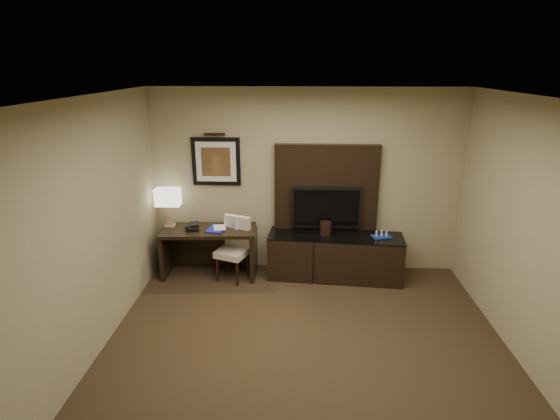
# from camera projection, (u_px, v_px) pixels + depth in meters

# --- Properties ---
(floor) EXTENTS (4.50, 5.00, 0.01)m
(floor) POSITION_uv_depth(u_px,v_px,m) (306.00, 374.00, 4.44)
(floor) COLOR #332517
(floor) RESTS_ON ground
(ceiling) EXTENTS (4.50, 5.00, 0.01)m
(ceiling) POSITION_uv_depth(u_px,v_px,m) (312.00, 102.00, 3.58)
(ceiling) COLOR silver
(ceiling) RESTS_ON wall_back
(wall_back) EXTENTS (4.50, 0.01, 2.70)m
(wall_back) POSITION_uv_depth(u_px,v_px,m) (306.00, 182.00, 6.38)
(wall_back) COLOR tan
(wall_back) RESTS_ON floor
(wall_left) EXTENTS (0.01, 5.00, 2.70)m
(wall_left) POSITION_uv_depth(u_px,v_px,m) (70.00, 248.00, 4.10)
(wall_left) COLOR tan
(wall_left) RESTS_ON floor
(wall_right) EXTENTS (0.01, 5.00, 2.70)m
(wall_right) POSITION_uv_depth(u_px,v_px,m) (560.00, 257.00, 3.92)
(wall_right) COLOR tan
(wall_right) RESTS_ON floor
(desk) EXTENTS (1.39, 0.67, 0.73)m
(desk) POSITION_uv_depth(u_px,v_px,m) (210.00, 252.00, 6.42)
(desk) COLOR black
(desk) RESTS_ON floor
(credenza) EXTENTS (1.95, 0.69, 0.66)m
(credenza) POSITION_uv_depth(u_px,v_px,m) (335.00, 256.00, 6.35)
(credenza) COLOR black
(credenza) RESTS_ON floor
(tv_wall_panel) EXTENTS (1.50, 0.12, 1.30)m
(tv_wall_panel) POSITION_uv_depth(u_px,v_px,m) (326.00, 189.00, 6.33)
(tv_wall_panel) COLOR black
(tv_wall_panel) RESTS_ON wall_back
(tv) EXTENTS (1.00, 0.08, 0.60)m
(tv) POSITION_uv_depth(u_px,v_px,m) (326.00, 207.00, 6.32)
(tv) COLOR black
(tv) RESTS_ON tv_wall_panel
(artwork) EXTENTS (0.70, 0.04, 0.70)m
(artwork) POSITION_uv_depth(u_px,v_px,m) (216.00, 161.00, 6.31)
(artwork) COLOR black
(artwork) RESTS_ON wall_back
(picture_light) EXTENTS (0.04, 0.04, 0.30)m
(picture_light) POSITION_uv_depth(u_px,v_px,m) (214.00, 134.00, 6.15)
(picture_light) COLOR #3D2013
(picture_light) RESTS_ON wall_back
(desk_chair) EXTENTS (0.55, 0.58, 0.85)m
(desk_chair) POSITION_uv_depth(u_px,v_px,m) (232.00, 252.00, 6.27)
(desk_chair) COLOR beige
(desk_chair) RESTS_ON floor
(table_lamp) EXTENTS (0.40, 0.29, 0.58)m
(table_lamp) POSITION_uv_depth(u_px,v_px,m) (169.00, 207.00, 6.33)
(table_lamp) COLOR tan
(table_lamp) RESTS_ON desk
(desk_phone) EXTENTS (0.23, 0.21, 0.09)m
(desk_phone) POSITION_uv_depth(u_px,v_px,m) (192.00, 227.00, 6.25)
(desk_phone) COLOR black
(desk_phone) RESTS_ON desk
(blue_folder) EXTENTS (0.30, 0.36, 0.02)m
(blue_folder) POSITION_uv_depth(u_px,v_px,m) (217.00, 229.00, 6.28)
(blue_folder) COLOR #181D9E
(blue_folder) RESTS_ON desk
(book) EXTENTS (0.17, 0.06, 0.23)m
(book) POSITION_uv_depth(u_px,v_px,m) (213.00, 221.00, 6.26)
(book) COLOR tan
(book) RESTS_ON desk
(water_bottle) EXTENTS (0.07, 0.07, 0.20)m
(water_bottle) POSITION_uv_depth(u_px,v_px,m) (236.00, 223.00, 6.27)
(water_bottle) COLOR silver
(water_bottle) RESTS_ON desk
(ice_bucket) EXTENTS (0.19, 0.19, 0.19)m
(ice_bucket) POSITION_uv_depth(u_px,v_px,m) (326.00, 228.00, 6.25)
(ice_bucket) COLOR black
(ice_bucket) RESTS_ON credenza
(minibar_tray) EXTENTS (0.29, 0.22, 0.09)m
(minibar_tray) POSITION_uv_depth(u_px,v_px,m) (381.00, 234.00, 6.16)
(minibar_tray) COLOR #173498
(minibar_tray) RESTS_ON credenza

